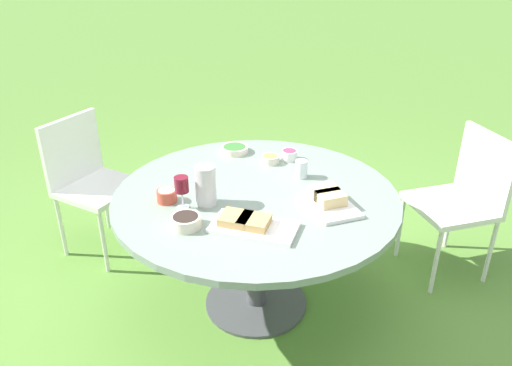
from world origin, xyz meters
The scene contains 14 objects.
ground_plane centered at (0.00, 0.00, 0.00)m, with size 40.00×40.00×0.00m, color #5B8C38.
dining_table centered at (0.00, 0.00, 0.62)m, with size 1.46×1.46×0.71m.
chair_near_right centered at (-0.82, -0.98, 0.52)m, with size 0.61×0.60×0.89m.
chair_far_back centered at (1.22, 0.09, 0.52)m, with size 0.45×0.47×0.89m.
water_pitcher centered at (0.14, 0.22, 0.81)m, with size 0.11×0.10×0.20m.
wine_glass centered at (0.21, 0.32, 0.83)m, with size 0.07×0.07×0.16m.
platter_bread_main centered at (-0.36, -0.09, 0.74)m, with size 0.37×0.34×0.08m.
platter_charcuterie centered at (-0.16, 0.29, 0.74)m, with size 0.43×0.30×0.06m.
bowl_fries centered at (0.14, -0.36, 0.74)m, with size 0.10×0.10×0.04m.
bowl_salad centered at (0.40, -0.37, 0.73)m, with size 0.16×0.16×0.04m.
bowl_olives centered at (0.08, 0.44, 0.74)m, with size 0.14×0.14×0.06m.
bowl_dip_red centered at (0.07, -0.46, 0.75)m, with size 0.09×0.09×0.06m.
bowl_dip_cream centered at (0.32, 0.31, 0.75)m, with size 0.10×0.10×0.06m.
cup_water_near centered at (-0.10, -0.29, 0.76)m, with size 0.07×0.07×0.10m.
Camera 1 is at (-1.25, 1.86, 1.91)m, focal length 35.00 mm.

